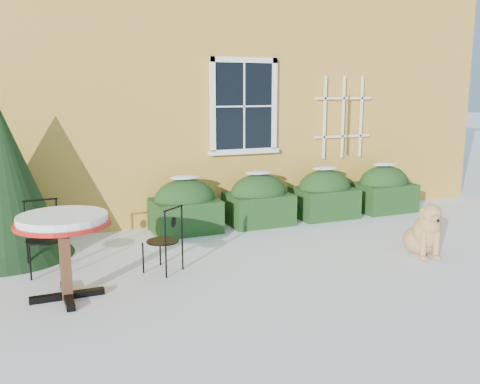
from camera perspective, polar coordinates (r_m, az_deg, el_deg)
name	(u,v)px	position (r m, az deg, el deg)	size (l,w,h in m)	color
ground	(272,279)	(6.55, 3.46, -9.29)	(80.00, 80.00, 0.00)	white
house	(137,47)	(12.83, -10.89, 14.97)	(12.40, 8.40, 6.40)	gold
hedge_row	(292,198)	(9.36, 5.60, -0.60)	(4.95, 0.80, 0.91)	black
evergreen_shrub	(2,193)	(7.88, -24.09, -0.13)	(1.81, 1.81, 2.19)	black
bistro_table	(63,229)	(6.03, -18.34, -3.77)	(1.02, 1.02, 0.95)	black
patio_chair_near	(165,239)	(6.74, -8.01, -5.04)	(0.52, 0.52, 0.84)	black
patio_chair_far	(44,237)	(7.08, -20.21, -4.54)	(0.44, 0.44, 0.91)	black
dog	(425,233)	(7.79, 19.13, -4.19)	(0.64, 0.83, 0.78)	tan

